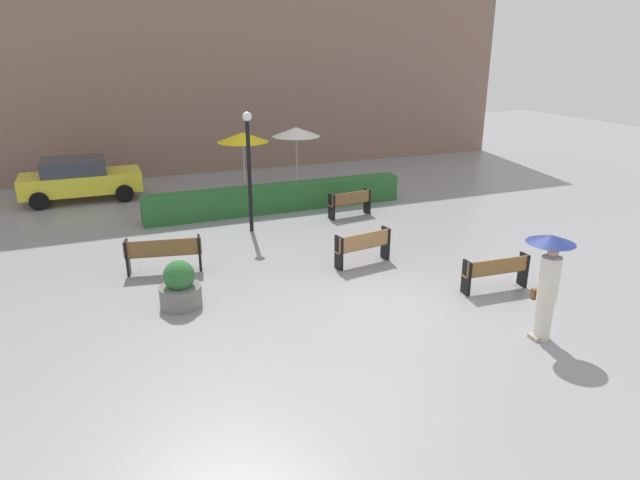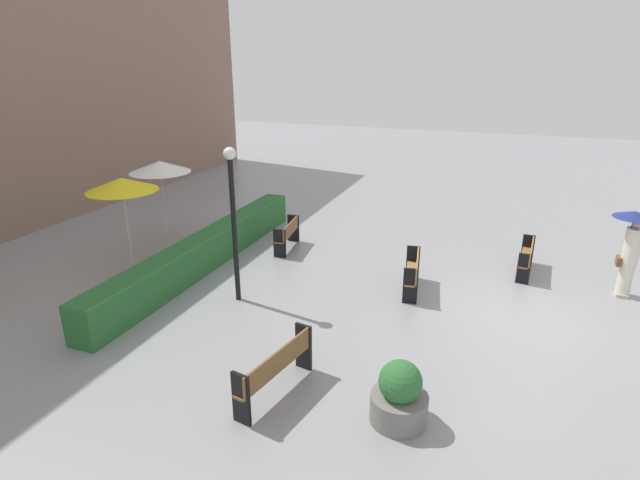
# 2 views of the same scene
# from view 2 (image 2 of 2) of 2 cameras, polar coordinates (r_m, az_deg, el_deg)

# --- Properties ---
(ground_plane) EXTENTS (60.00, 60.00, 0.00)m
(ground_plane) POSITION_cam_2_polar(r_m,az_deg,el_deg) (12.31, 22.72, -8.18)
(ground_plane) COLOR gray
(bench_back_row) EXTENTS (1.57, 0.56, 0.86)m
(bench_back_row) POSITION_cam_2_polar(r_m,az_deg,el_deg) (15.16, -3.65, 0.79)
(bench_back_row) COLOR brown
(bench_back_row) RESTS_ON ground
(bench_near_right) EXTENTS (1.70, 0.43, 0.82)m
(bench_near_right) POSITION_cam_2_polar(r_m,az_deg,el_deg) (14.56, 22.46, -1.63)
(bench_near_right) COLOR olive
(bench_near_right) RESTS_ON ground
(bench_far_left) EXTENTS (1.91, 0.67, 0.91)m
(bench_far_left) POSITION_cam_2_polar(r_m,az_deg,el_deg) (8.83, -4.94, -14.10)
(bench_far_left) COLOR brown
(bench_far_left) RESTS_ON ground
(bench_mid_center) EXTENTS (1.64, 0.57, 0.89)m
(bench_mid_center) POSITION_cam_2_polar(r_m,az_deg,el_deg) (12.66, 10.53, -3.41)
(bench_mid_center) COLOR #9E7242
(bench_mid_center) RESTS_ON ground
(pedestrian_with_umbrella) EXTENTS (0.91, 0.91, 2.14)m
(pedestrian_with_umbrella) POSITION_cam_2_polar(r_m,az_deg,el_deg) (13.98, 31.77, -0.33)
(pedestrian_with_umbrella) COLOR silver
(pedestrian_with_umbrella) RESTS_ON ground
(planter_pot) EXTENTS (0.92, 0.92, 1.08)m
(planter_pot) POSITION_cam_2_polar(r_m,az_deg,el_deg) (8.40, 8.99, -17.08)
(planter_pot) COLOR slate
(planter_pot) RESTS_ON ground
(lamp_post) EXTENTS (0.28, 0.28, 3.66)m
(lamp_post) POSITION_cam_2_polar(r_m,az_deg,el_deg) (11.54, -9.83, 3.48)
(lamp_post) COLOR black
(lamp_post) RESTS_ON ground
(patio_umbrella_yellow) EXTENTS (1.87, 1.87, 2.49)m
(patio_umbrella_yellow) POSITION_cam_2_polar(r_m,az_deg,el_deg) (14.41, -21.54, 5.86)
(patio_umbrella_yellow) COLOR silver
(patio_umbrella_yellow) RESTS_ON ground
(patio_umbrella_white) EXTENTS (1.87, 1.87, 2.49)m
(patio_umbrella_white) POSITION_cam_2_polar(r_m,az_deg,el_deg) (16.40, -17.70, 7.90)
(patio_umbrella_white) COLOR silver
(patio_umbrella_white) RESTS_ON ground
(hedge_strip) EXTENTS (9.12, 0.70, 0.93)m
(hedge_strip) POSITION_cam_2_polar(r_m,az_deg,el_deg) (14.20, -12.87, -1.23)
(hedge_strip) COLOR #28602D
(hedge_strip) RESTS_ON ground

